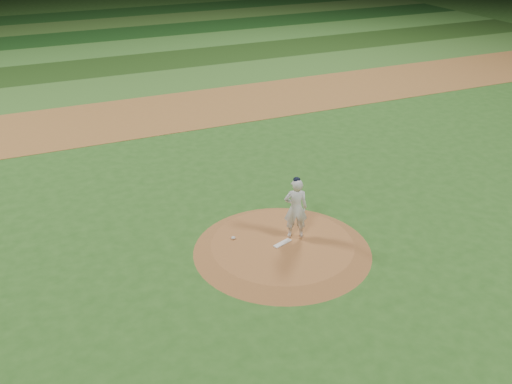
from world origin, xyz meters
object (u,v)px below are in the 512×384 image
at_px(pitchers_mound, 282,247).
at_px(rosin_bag, 233,238).
at_px(pitching_rubber, 282,243).
at_px(pitcher_on_mound, 296,208).

distance_m(pitchers_mound, rosin_bag, 1.55).
bearing_deg(pitchers_mound, pitching_rubber, -77.17).
xyz_separation_m(pitchers_mound, pitching_rubber, (0.00, -0.01, 0.14)).
height_order(pitchers_mound, rosin_bag, rosin_bag).
xyz_separation_m(pitching_rubber, rosin_bag, (-1.28, 0.88, 0.02)).
distance_m(pitching_rubber, pitcher_on_mound, 1.16).
bearing_deg(rosin_bag, pitchers_mound, -34.33).
bearing_deg(rosin_bag, pitching_rubber, -34.48).
distance_m(pitchers_mound, pitcher_on_mound, 1.28).
relative_size(pitchers_mound, pitcher_on_mound, 2.68).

